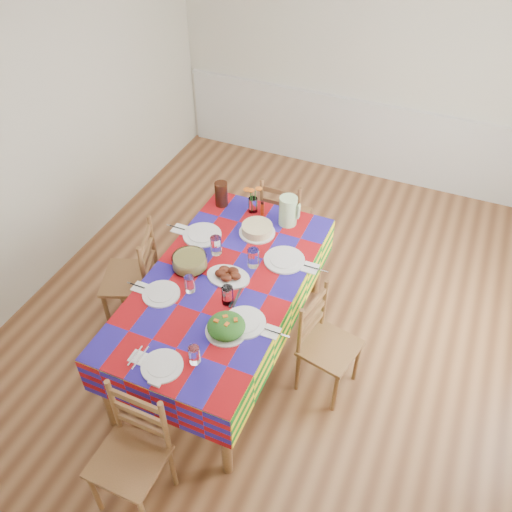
{
  "coord_description": "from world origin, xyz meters",
  "views": [
    {
      "loc": [
        1.04,
        -3.13,
        3.64
      ],
      "look_at": [
        -0.16,
        -0.35,
        0.92
      ],
      "focal_mm": 38.0,
      "sensor_mm": 36.0,
      "label": 1
    }
  ],
  "objects_px": {
    "meat_platter": "(228,275)",
    "chair_far": "(284,218)",
    "chair_near": "(132,455)",
    "dining_table": "(223,289)",
    "tea_pitcher": "(221,194)",
    "chair_left": "(135,278)",
    "green_pitcher": "(288,211)",
    "chair_right": "(325,345)"
  },
  "relations": [
    {
      "from": "tea_pitcher",
      "to": "chair_far",
      "type": "xyz_separation_m",
      "value": [
        0.42,
        0.46,
        -0.46
      ]
    },
    {
      "from": "dining_table",
      "to": "tea_pitcher",
      "type": "relative_size",
      "value": 9.31
    },
    {
      "from": "dining_table",
      "to": "chair_right",
      "type": "distance_m",
      "value": 0.88
    },
    {
      "from": "green_pitcher",
      "to": "chair_right",
      "type": "relative_size",
      "value": 0.28
    },
    {
      "from": "chair_near",
      "to": "chair_left",
      "type": "height_order",
      "value": "chair_left"
    },
    {
      "from": "chair_far",
      "to": "chair_left",
      "type": "bearing_deg",
      "value": 56.6
    },
    {
      "from": "dining_table",
      "to": "tea_pitcher",
      "type": "height_order",
      "value": "tea_pitcher"
    },
    {
      "from": "meat_platter",
      "to": "chair_left",
      "type": "relative_size",
      "value": 0.33
    },
    {
      "from": "tea_pitcher",
      "to": "chair_left",
      "type": "relative_size",
      "value": 0.22
    },
    {
      "from": "dining_table",
      "to": "chair_left",
      "type": "xyz_separation_m",
      "value": [
        -0.83,
        0.02,
        -0.22
      ]
    },
    {
      "from": "meat_platter",
      "to": "tea_pitcher",
      "type": "height_order",
      "value": "tea_pitcher"
    },
    {
      "from": "dining_table",
      "to": "chair_far",
      "type": "height_order",
      "value": "chair_far"
    },
    {
      "from": "chair_far",
      "to": "tea_pitcher",
      "type": "bearing_deg",
      "value": 46.74
    },
    {
      "from": "tea_pitcher",
      "to": "chair_far",
      "type": "bearing_deg",
      "value": 47.43
    },
    {
      "from": "chair_near",
      "to": "chair_far",
      "type": "height_order",
      "value": "chair_near"
    },
    {
      "from": "chair_left",
      "to": "chair_right",
      "type": "distance_m",
      "value": 1.66
    },
    {
      "from": "tea_pitcher",
      "to": "chair_right",
      "type": "relative_size",
      "value": 0.25
    },
    {
      "from": "meat_platter",
      "to": "chair_left",
      "type": "xyz_separation_m",
      "value": [
        -0.86,
        -0.03,
        -0.34
      ]
    },
    {
      "from": "chair_far",
      "to": "chair_left",
      "type": "xyz_separation_m",
      "value": [
        -0.83,
        -1.29,
        0.03
      ]
    },
    {
      "from": "chair_near",
      "to": "chair_far",
      "type": "bearing_deg",
      "value": 90.59
    },
    {
      "from": "chair_right",
      "to": "tea_pitcher",
      "type": "bearing_deg",
      "value": 67.96
    },
    {
      "from": "dining_table",
      "to": "meat_platter",
      "type": "bearing_deg",
      "value": 61.29
    },
    {
      "from": "chair_far",
      "to": "green_pitcher",
      "type": "bearing_deg",
      "value": 112.19
    },
    {
      "from": "tea_pitcher",
      "to": "chair_right",
      "type": "xyz_separation_m",
      "value": [
        1.25,
        -0.84,
        -0.47
      ]
    },
    {
      "from": "meat_platter",
      "to": "chair_near",
      "type": "relative_size",
      "value": 0.35
    },
    {
      "from": "meat_platter",
      "to": "chair_right",
      "type": "bearing_deg",
      "value": -2.73
    },
    {
      "from": "chair_far",
      "to": "meat_platter",
      "type": "bearing_deg",
      "value": 90.46
    },
    {
      "from": "green_pitcher",
      "to": "chair_left",
      "type": "distance_m",
      "value": 1.39
    },
    {
      "from": "green_pitcher",
      "to": "chair_left",
      "type": "bearing_deg",
      "value": -141.51
    },
    {
      "from": "meat_platter",
      "to": "green_pitcher",
      "type": "height_order",
      "value": "green_pitcher"
    },
    {
      "from": "meat_platter",
      "to": "chair_far",
      "type": "distance_m",
      "value": 1.32
    },
    {
      "from": "chair_far",
      "to": "chair_right",
      "type": "distance_m",
      "value": 1.55
    },
    {
      "from": "meat_platter",
      "to": "tea_pitcher",
      "type": "xyz_separation_m",
      "value": [
        -0.45,
        0.81,
        0.09
      ]
    },
    {
      "from": "green_pitcher",
      "to": "chair_far",
      "type": "distance_m",
      "value": 0.7
    },
    {
      "from": "chair_near",
      "to": "chair_right",
      "type": "xyz_separation_m",
      "value": [
        0.83,
        1.32,
        -0.03
      ]
    },
    {
      "from": "chair_right",
      "to": "green_pitcher",
      "type": "bearing_deg",
      "value": 49.31
    },
    {
      "from": "green_pitcher",
      "to": "chair_far",
      "type": "xyz_separation_m",
      "value": [
        -0.2,
        0.47,
        -0.47
      ]
    },
    {
      "from": "meat_platter",
      "to": "chair_far",
      "type": "xyz_separation_m",
      "value": [
        -0.03,
        1.26,
        -0.37
      ]
    },
    {
      "from": "chair_right",
      "to": "chair_far",
      "type": "bearing_deg",
      "value": 44.52
    },
    {
      "from": "dining_table",
      "to": "chair_far",
      "type": "bearing_deg",
      "value": 89.98
    },
    {
      "from": "meat_platter",
      "to": "chair_right",
      "type": "xyz_separation_m",
      "value": [
        0.81,
        -0.04,
        -0.39
      ]
    },
    {
      "from": "green_pitcher",
      "to": "dining_table",
      "type": "bearing_deg",
      "value": -103.49
    }
  ]
}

